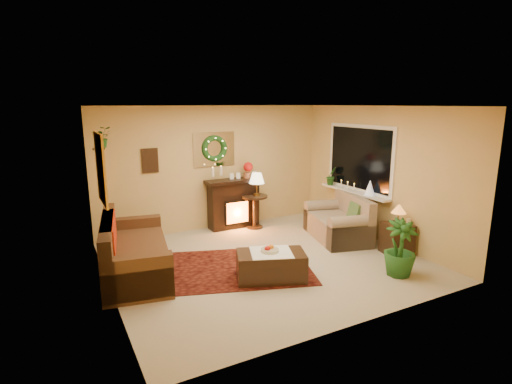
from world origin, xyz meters
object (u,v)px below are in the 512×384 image
sofa (135,248)px  end_table_square (397,239)px  loveseat (337,218)px  side_table_round (254,213)px  fireplace (234,202)px  coffee_table (271,266)px

sofa → end_table_square: 4.50m
loveseat → side_table_round: 1.79m
loveseat → end_table_square: size_ratio=2.68×
fireplace → loveseat: bearing=-48.1°
loveseat → coffee_table: size_ratio=1.46×
sofa → end_table_square: sofa is taller
loveseat → coffee_table: loveseat is taller
loveseat → coffee_table: bearing=-138.9°
side_table_round → end_table_square: 2.98m
side_table_round → coffee_table: (-0.99, -2.43, -0.11)m
sofa → side_table_round: bearing=34.0°
sofa → fireplace: (2.38, 1.49, 0.12)m
sofa → side_table_round: sofa is taller
end_table_square → side_table_round: bearing=121.0°
sofa → coffee_table: sofa is taller
coffee_table → side_table_round: bearing=89.2°
fireplace → coffee_table: bearing=-103.3°
loveseat → coffee_table: 2.37m
sofa → end_table_square: size_ratio=3.83×
sofa → side_table_round: (2.76, 1.24, -0.10)m
side_table_round → coffee_table: size_ratio=0.70×
sofa → fireplace: bearing=41.9°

